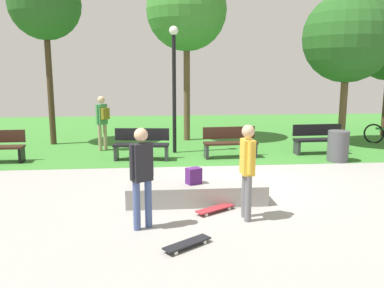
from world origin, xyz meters
TOP-DOWN VIEW (x-y plane):
  - ground_plane at (0.00, 0.00)m, footprint 28.00×28.00m
  - grass_lawn at (0.00, 7.86)m, footprint 26.60×12.28m
  - concrete_ledge at (-1.15, -1.24)m, footprint 2.75×0.84m
  - backpack_on_ledge at (-1.20, -1.29)m, footprint 0.34×0.30m
  - skater_performing_trick at (-2.17, -2.53)m, footprint 0.38×0.34m
  - skater_watching at (-0.36, -2.27)m, footprint 0.22×0.43m
  - skateboard_by_ledge at (-0.86, -1.87)m, footprint 0.78×0.60m
  - skateboard_spare at (-1.49, -3.33)m, footprint 0.77×0.63m
  - park_bench_near_lamppost at (3.16, 3.11)m, footprint 1.62×0.55m
  - park_bench_far_right at (-2.36, 2.71)m, footprint 1.64×0.64m
  - park_bench_far_left at (0.27, 2.79)m, footprint 1.63×0.57m
  - tree_slender_maple at (-5.56, 5.48)m, footprint 2.40×2.40m
  - tree_young_birch at (4.52, 4.44)m, footprint 3.00×3.00m
  - tree_broad_elm at (-0.78, 5.91)m, footprint 2.87×2.87m
  - lamp_post at (-1.35, 3.63)m, footprint 0.28×0.28m
  - trash_bin at (3.28, 1.99)m, footprint 0.60×0.60m
  - pedestrian_with_backpack at (-3.66, 4.19)m, footprint 0.45×0.44m

SIDE VIEW (x-z plane):
  - ground_plane at x=0.00m, z-range 0.00..0.00m
  - grass_lawn at x=0.00m, z-range 0.00..0.01m
  - skateboard_by_ledge at x=-0.86m, z-range 0.02..0.10m
  - skateboard_spare at x=-1.49m, z-range 0.02..0.10m
  - concrete_ledge at x=-1.15m, z-range 0.00..0.39m
  - trash_bin at x=3.28m, z-range 0.00..0.89m
  - park_bench_near_lamppost at x=3.16m, z-range 0.03..0.94m
  - park_bench_far_right at x=-2.36m, z-range 0.03..0.94m
  - park_bench_far_left at x=0.27m, z-range 0.03..0.94m
  - backpack_on_ledge at x=-1.20m, z-range 0.39..0.71m
  - skater_watching at x=-0.36m, z-range 0.14..1.83m
  - skater_performing_trick at x=-2.17m, z-range 0.14..1.84m
  - pedestrian_with_backpack at x=-3.66m, z-range 0.18..1.96m
  - lamp_post at x=-1.35m, z-range 0.44..4.35m
  - tree_young_birch at x=4.52m, z-range 1.07..6.24m
  - tree_broad_elm at x=-0.78m, z-range 1.60..7.72m
  - tree_slender_maple at x=-5.56m, z-range 1.76..7.73m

